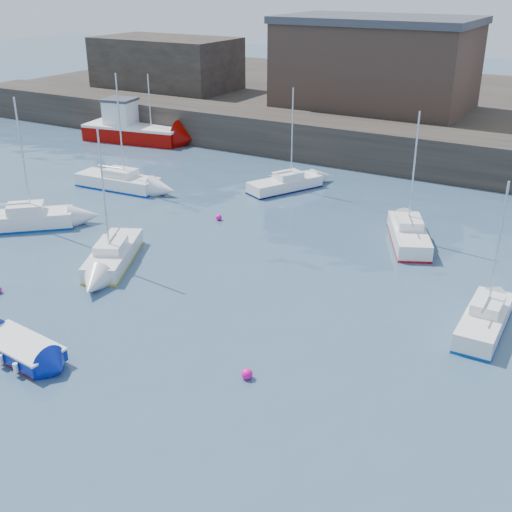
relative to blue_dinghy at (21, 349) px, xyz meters
The scene contains 15 objects.
water 5.07m from the blue_dinghy, 22.18° to the right, with size 220.00×220.00×0.00m, color #2D4760.
quay_wall 33.44m from the blue_dinghy, 81.94° to the left, with size 90.00×5.00×3.00m, color #28231E.
land_strip 51.32m from the blue_dinghy, 84.76° to the left, with size 90.00×32.00×2.80m, color #28231E.
warehouse 41.58m from the blue_dinghy, 91.84° to the left, with size 16.40×10.40×7.60m.
bldg_west 46.64m from the blue_dinghy, 120.18° to the left, with size 14.00×8.00×5.00m.
blue_dinghy is the anchor object (origin of this frame).
fishing_boat 35.32m from the blue_dinghy, 123.23° to the left, with size 9.31×4.79×5.88m.
sailboat_a 14.58m from the blue_dinghy, 138.26° to the left, with size 5.56×5.27×7.56m.
sailboat_b 9.11m from the blue_dinghy, 108.93° to the left, with size 4.01×5.77×7.14m.
sailboat_c 18.74m from the blue_dinghy, 36.44° to the left, with size 1.61×4.86×6.38m.
sailboat_e 21.44m from the blue_dinghy, 121.30° to the left, with size 6.19×2.35×7.81m.
sailboat_f 21.03m from the blue_dinghy, 63.59° to the left, with size 3.95×5.73×7.17m.
sailboat_h 23.79m from the blue_dinghy, 92.28° to the left, with size 3.91×5.54×6.87m.
buoy_mid 8.91m from the blue_dinghy, 20.97° to the left, with size 0.43×0.43×0.43m, color #FF0994.
buoy_far 16.64m from the blue_dinghy, 95.77° to the left, with size 0.38×0.38×0.38m, color #FF0994.
Camera 1 is at (13.86, -11.86, 13.71)m, focal length 45.00 mm.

